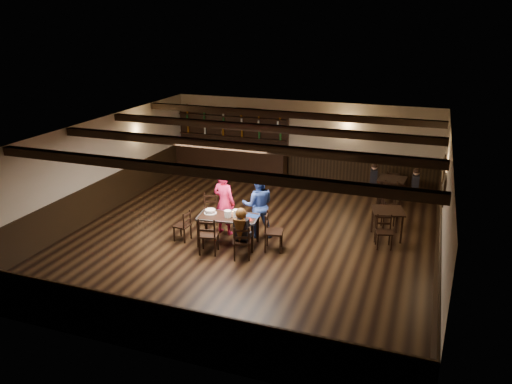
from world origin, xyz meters
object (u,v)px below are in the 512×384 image
(woman_pink, at_px, (224,203))
(cake, at_px, (210,212))
(chair_near_right, at_px, (242,240))
(bar_counter, at_px, (231,155))
(dining_table, at_px, (228,220))
(chair_near_left, at_px, (208,233))
(man_blue, at_px, (258,205))

(woman_pink, bearing_deg, cake, 88.60)
(chair_near_right, bearing_deg, bar_counter, 114.44)
(dining_table, height_order, chair_near_left, chair_near_left)
(cake, bearing_deg, woman_pink, 77.90)
(chair_near_left, height_order, cake, chair_near_left)
(chair_near_left, xyz_separation_m, chair_near_right, (0.84, 0.01, -0.05))
(dining_table, relative_size, chair_near_right, 1.83)
(dining_table, relative_size, chair_near_left, 1.66)
(chair_near_left, xyz_separation_m, woman_pink, (-0.11, 1.26, 0.29))
(chair_near_left, xyz_separation_m, man_blue, (0.75, 1.39, 0.29))
(dining_table, distance_m, cake, 0.51)
(chair_near_right, bearing_deg, man_blue, 93.74)
(dining_table, distance_m, woman_pink, 0.73)
(dining_table, xyz_separation_m, chair_near_left, (-0.25, -0.64, -0.12))
(dining_table, distance_m, chair_near_right, 0.88)
(cake, bearing_deg, chair_near_left, -70.64)
(chair_near_right, bearing_deg, cake, 148.37)
(bar_counter, bearing_deg, man_blue, -60.29)
(chair_near_left, bearing_deg, cake, 109.36)
(bar_counter, bearing_deg, cake, -72.80)
(woman_pink, height_order, cake, woman_pink)
(bar_counter, bearing_deg, woman_pink, -69.53)
(chair_near_right, distance_m, bar_counter, 6.61)
(bar_counter, bearing_deg, chair_near_right, -65.56)
(chair_near_right, distance_m, man_blue, 1.43)
(man_blue, bearing_deg, woman_pink, -12.66)
(chair_near_left, bearing_deg, man_blue, 61.77)
(woman_pink, height_order, bar_counter, bar_counter)
(cake, height_order, bar_counter, bar_counter)
(man_blue, bearing_deg, chair_near_left, 39.93)
(man_blue, bearing_deg, dining_table, 34.49)
(chair_near_left, xyz_separation_m, bar_counter, (-1.89, 6.02, 0.19))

